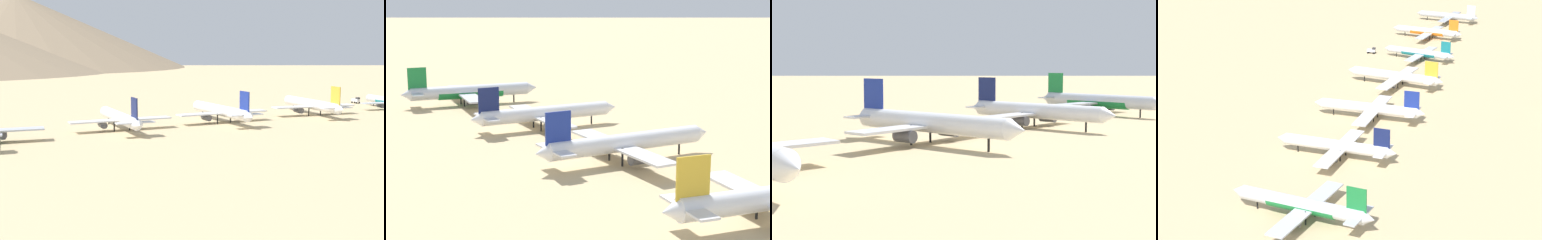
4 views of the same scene
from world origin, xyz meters
TOP-DOWN VIEW (x-y plane):
  - parked_jet_4 at (1.22, 56.12)m, footprint 55.93×45.44m
  - parked_jet_5 at (3.26, 105.83)m, footprint 54.01×43.97m
  - parked_jet_6 at (-0.68, 162.35)m, footprint 56.29×46.06m

SIDE VIEW (x-z plane):
  - parked_jet_5 at x=3.26m, z-range -2.54..13.03m
  - parked_jet_6 at x=-0.68m, z-range -2.73..13.56m
  - parked_jet_4 at x=1.22m, z-range -2.63..13.49m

